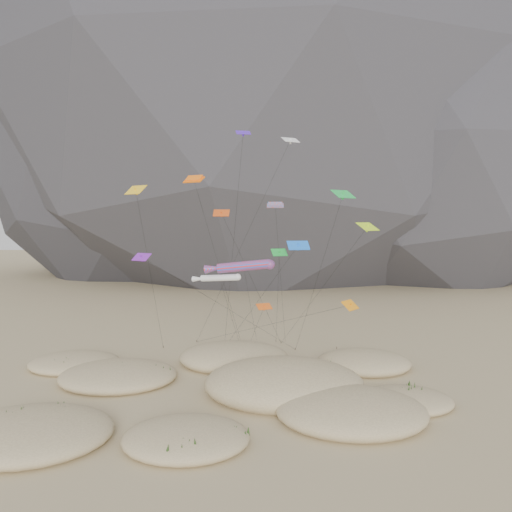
# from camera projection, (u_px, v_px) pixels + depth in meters

# --- Properties ---
(ground) EXTENTS (500.00, 500.00, 0.00)m
(ground) POSITION_uv_depth(u_px,v_px,m) (236.00, 406.00, 48.32)
(ground) COLOR #CCB789
(ground) RESTS_ON ground
(rock_headland) EXTENTS (226.37, 148.64, 177.50)m
(rock_headland) POSITION_uv_depth(u_px,v_px,m) (274.00, 51.00, 161.38)
(rock_headland) COLOR black
(rock_headland) RESTS_ON ground
(dunes) EXTENTS (47.29, 34.13, 4.48)m
(dunes) POSITION_uv_depth(u_px,v_px,m) (235.00, 385.00, 52.20)
(dunes) COLOR #CCB789
(dunes) RESTS_ON ground
(dune_grass) EXTENTS (41.09, 30.73, 1.49)m
(dune_grass) POSITION_uv_depth(u_px,v_px,m) (228.00, 383.00, 52.57)
(dune_grass) COLOR black
(dune_grass) RESTS_ON ground
(kite_stakes) EXTENTS (24.52, 4.58, 0.30)m
(kite_stakes) POSITION_uv_depth(u_px,v_px,m) (252.00, 345.00, 71.21)
(kite_stakes) COLOR #3F2D1E
(kite_stakes) RESTS_ON ground
(rainbow_tube_kite) EXTENTS (8.08, 18.96, 13.69)m
(rainbow_tube_kite) POSITION_uv_depth(u_px,v_px,m) (241.00, 267.00, 56.21)
(rainbow_tube_kite) COLOR red
(rainbow_tube_kite) RESTS_ON ground
(white_tube_kite) EXTENTS (5.84, 14.21, 12.01)m
(white_tube_kite) POSITION_uv_depth(u_px,v_px,m) (217.00, 278.00, 56.98)
(white_tube_kite) COLOR silver
(white_tube_kite) RESTS_ON ground
(orange_parafoil) EXTENTS (6.49, 14.07, 23.51)m
(orange_parafoil) POSITION_uv_depth(u_px,v_px,m) (194.00, 181.00, 60.76)
(orange_parafoil) COLOR orange
(orange_parafoil) RESTS_ON ground
(multi_parafoil) EXTENTS (2.94, 15.09, 20.16)m
(multi_parafoil) POSITION_uv_depth(u_px,v_px,m) (275.00, 208.00, 58.32)
(multi_parafoil) COLOR #ED3F19
(multi_parafoil) RESTS_ON ground
(delta_kites) EXTENTS (29.84, 20.71, 28.43)m
(delta_kites) POSITION_uv_depth(u_px,v_px,m) (272.00, 227.00, 57.25)
(delta_kites) COLOR #4C21C2
(delta_kites) RESTS_ON ground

